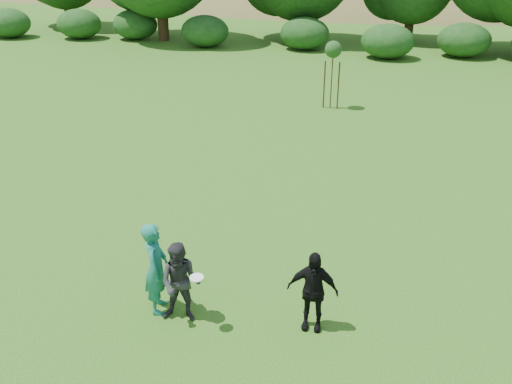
% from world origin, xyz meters
% --- Properties ---
extents(ground, '(120.00, 120.00, 0.00)m').
position_xyz_m(ground, '(0.00, 0.00, 0.00)').
color(ground, '#19470C').
rests_on(ground, ground).
extents(player_teal, '(0.66, 0.83, 1.97)m').
position_xyz_m(player_teal, '(-1.06, -0.71, 0.99)').
color(player_teal, '#19725E').
rests_on(player_teal, ground).
extents(player_grey, '(0.91, 0.75, 1.71)m').
position_xyz_m(player_grey, '(-0.46, -0.90, 0.86)').
color(player_grey, '#2B2A2D').
rests_on(player_grey, ground).
extents(player_black, '(1.01, 0.46, 1.69)m').
position_xyz_m(player_black, '(2.06, -0.46, 0.84)').
color(player_black, black).
rests_on(player_black, ground).
extents(frisbee, '(0.27, 0.27, 0.05)m').
position_xyz_m(frisbee, '(-0.05, -1.09, 1.18)').
color(frisbee, white).
rests_on(frisbee, ground).
extents(sapling, '(0.70, 0.70, 2.85)m').
position_xyz_m(sapling, '(0.24, 14.27, 2.42)').
color(sapling, '#3C2517').
rests_on(sapling, ground).
extents(hillside, '(150.00, 72.00, 52.00)m').
position_xyz_m(hillside, '(-0.56, 68.45, -11.97)').
color(hillside, olive).
rests_on(hillside, ground).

